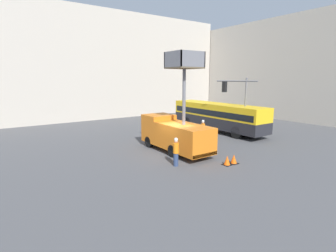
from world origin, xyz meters
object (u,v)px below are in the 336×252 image
object	(u,v)px
road_worker_directing	(203,130)
traffic_cone_mid_road	(227,161)
utility_truck	(175,132)
city_bus	(218,115)
road_worker_near_truck	(176,152)
traffic_light_pole	(238,97)
traffic_cone_near_truck	(234,159)

from	to	relation	value
road_worker_directing	traffic_cone_mid_road	size ratio (longest dim) A/B	3.08
utility_truck	road_worker_directing	size ratio (longest dim) A/B	3.87
city_bus	road_worker_near_truck	distance (m)	12.44
traffic_light_pole	road_worker_directing	world-z (taller)	traffic_light_pole
traffic_light_pole	road_worker_near_truck	world-z (taller)	traffic_light_pole
traffic_cone_near_truck	traffic_cone_mid_road	xyz separation A→B (m)	(-0.60, 0.04, 0.00)
city_bus	utility_truck	bearing A→B (deg)	104.49
road_worker_directing	traffic_cone_mid_road	bearing A→B (deg)	-119.58
traffic_cone_mid_road	road_worker_directing	bearing A→B (deg)	61.10
traffic_light_pole	traffic_cone_near_truck	bearing A→B (deg)	-140.37
traffic_light_pole	road_worker_near_truck	size ratio (longest dim) A/B	3.01
road_worker_near_truck	traffic_cone_near_truck	size ratio (longest dim) A/B	3.04
traffic_light_pole	traffic_cone_mid_road	size ratio (longest dim) A/B	9.10
road_worker_near_truck	traffic_cone_near_truck	distance (m)	3.97
road_worker_near_truck	utility_truck	bearing A→B (deg)	54.96
traffic_cone_near_truck	city_bus	bearing A→B (deg)	50.52
city_bus	traffic_cone_mid_road	bearing A→B (deg)	128.02
utility_truck	road_worker_near_truck	distance (m)	3.46
traffic_light_pole	traffic_cone_near_truck	world-z (taller)	traffic_light_pole
traffic_cone_near_truck	traffic_light_pole	bearing A→B (deg)	39.63
city_bus	traffic_light_pole	world-z (taller)	traffic_light_pole
utility_truck	traffic_light_pole	distance (m)	7.69
utility_truck	traffic_cone_mid_road	size ratio (longest dim) A/B	11.92
traffic_cone_near_truck	traffic_cone_mid_road	world-z (taller)	traffic_cone_mid_road
city_bus	traffic_cone_near_truck	size ratio (longest dim) A/B	18.78
traffic_cone_near_truck	traffic_cone_mid_road	bearing A→B (deg)	176.51
road_worker_near_truck	road_worker_directing	bearing A→B (deg)	34.34
traffic_cone_near_truck	road_worker_near_truck	bearing A→B (deg)	152.38
traffic_cone_near_truck	utility_truck	bearing A→B (deg)	108.34
city_bus	traffic_cone_mid_road	xyz separation A→B (m)	(-7.60, -8.45, -1.48)
traffic_light_pole	traffic_cone_near_truck	size ratio (longest dim) A/B	9.14
traffic_light_pole	traffic_cone_near_truck	xyz separation A→B (m)	(-5.80, -4.80, -3.61)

